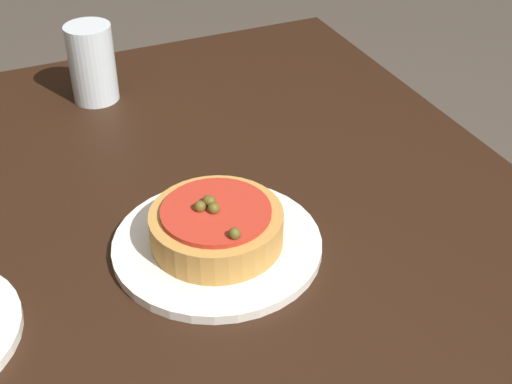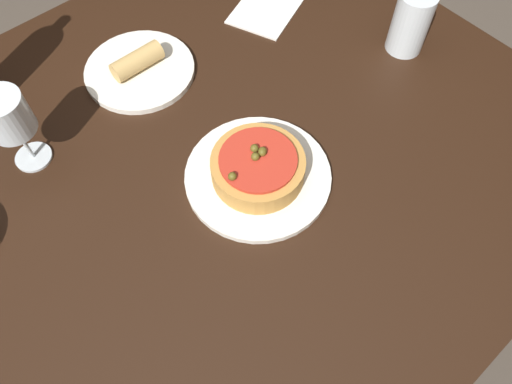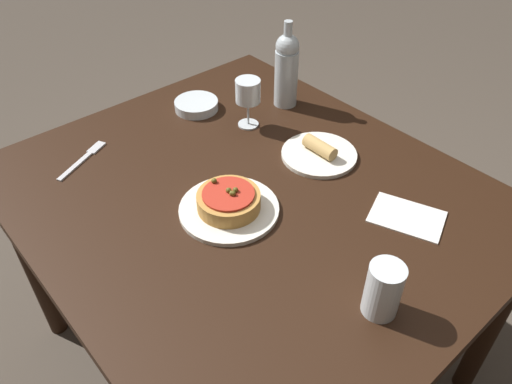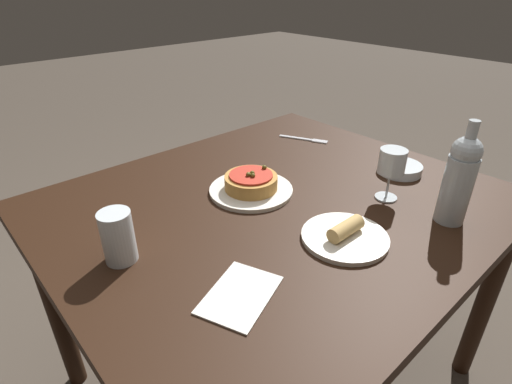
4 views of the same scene
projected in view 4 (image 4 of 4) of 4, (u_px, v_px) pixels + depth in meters
ground_plane at (272, 373)px, 1.52m from camera, size 14.00×14.00×0.00m
dining_table at (276, 225)px, 1.19m from camera, size 1.23×1.06×0.76m
dinner_plate at (251, 190)px, 1.19m from camera, size 0.25×0.25×0.01m
pizza at (251, 181)px, 1.17m from camera, size 0.16×0.16×0.06m
wine_glass at (392, 163)px, 1.10m from camera, size 0.07×0.07×0.15m
wine_bottle at (459, 178)px, 0.99m from camera, size 0.07×0.07×0.27m
water_cup at (118, 237)px, 0.88m from camera, size 0.07×0.07×0.12m
side_bowl at (400, 168)px, 1.30m from camera, size 0.14×0.14×0.03m
fork at (306, 139)px, 1.55m from camera, size 0.10×0.18×0.00m
side_plate at (345, 235)px, 0.97m from camera, size 0.21×0.21×0.05m
paper_napkin at (240, 295)px, 0.81m from camera, size 0.20×0.18×0.00m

